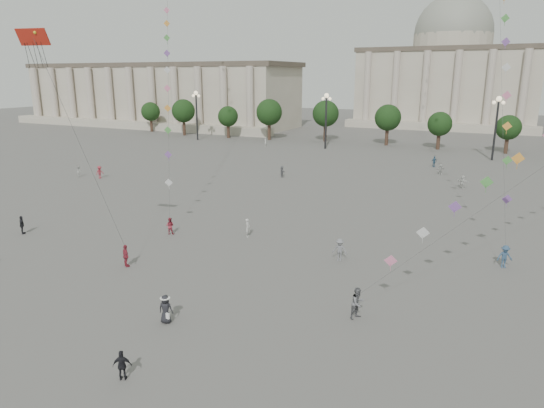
% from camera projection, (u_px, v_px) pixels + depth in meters
% --- Properties ---
extents(ground, '(360.00, 360.00, 0.00)m').
position_uv_depth(ground, '(153.00, 327.00, 27.84)').
color(ground, '#575552').
rests_on(ground, ground).
extents(hall_west, '(84.00, 26.22, 17.20)m').
position_uv_depth(hall_west, '(157.00, 95.00, 138.96)').
color(hall_west, '#AAA18F').
rests_on(hall_west, ground).
extents(hall_central, '(48.30, 34.30, 35.50)m').
position_uv_depth(hall_central, '(449.00, 74.00, 136.32)').
color(hall_central, '#AAA18F').
rests_on(hall_central, ground).
extents(tree_row, '(137.12, 5.12, 8.00)m').
position_uv_depth(tree_row, '(413.00, 121.00, 94.15)').
color(tree_row, '#39271C').
rests_on(tree_row, ground).
extents(lamp_post_far_west, '(2.00, 0.90, 10.65)m').
position_uv_depth(lamp_post_far_west, '(196.00, 106.00, 105.78)').
color(lamp_post_far_west, '#262628').
rests_on(lamp_post_far_west, ground).
extents(lamp_post_mid_west, '(2.00, 0.90, 10.65)m').
position_uv_depth(lamp_post_mid_west, '(326.00, 111.00, 93.06)').
color(lamp_post_mid_west, '#262628').
rests_on(lamp_post_mid_west, ground).
extents(lamp_post_mid_east, '(2.00, 0.90, 10.65)m').
position_uv_depth(lamp_post_mid_east, '(497.00, 116.00, 80.34)').
color(lamp_post_mid_east, '#262628').
rests_on(lamp_post_mid_east, ground).
extents(person_crowd_0, '(0.98, 1.03, 1.71)m').
position_uv_depth(person_crowd_0, '(434.00, 162.00, 75.95)').
color(person_crowd_0, '#325471').
rests_on(person_crowd_0, ground).
extents(person_crowd_1, '(0.95, 0.93, 1.55)m').
position_uv_depth(person_crowd_1, '(79.00, 171.00, 68.71)').
color(person_crowd_1, beige).
rests_on(person_crowd_1, ground).
extents(person_crowd_2, '(0.85, 1.23, 1.76)m').
position_uv_depth(person_crowd_2, '(100.00, 172.00, 67.62)').
color(person_crowd_2, '#A02B38').
rests_on(person_crowd_2, ground).
extents(person_crowd_4, '(1.31, 1.34, 1.54)m').
position_uv_depth(person_crowd_4, '(440.00, 169.00, 70.22)').
color(person_crowd_4, '#B7B8B3').
rests_on(person_crowd_4, ground).
extents(person_crowd_6, '(1.21, 0.75, 1.81)m').
position_uv_depth(person_crowd_6, '(340.00, 250.00, 37.59)').
color(person_crowd_6, slate).
rests_on(person_crowd_6, ground).
extents(person_crowd_7, '(1.69, 1.00, 1.73)m').
position_uv_depth(person_crowd_7, '(462.00, 182.00, 61.48)').
color(person_crowd_7, silver).
rests_on(person_crowd_7, ground).
extents(person_crowd_10, '(0.59, 0.65, 1.50)m').
position_uv_depth(person_crowd_10, '(265.00, 142.00, 98.16)').
color(person_crowd_10, silver).
rests_on(person_crowd_10, ground).
extents(person_crowd_12, '(1.34, 1.47, 1.63)m').
position_uv_depth(person_crowd_12, '(282.00, 172.00, 68.40)').
color(person_crowd_12, slate).
rests_on(person_crowd_12, ground).
extents(person_crowd_13, '(0.57, 0.70, 1.67)m').
position_uv_depth(person_crowd_13, '(248.00, 228.00, 43.23)').
color(person_crowd_13, beige).
rests_on(person_crowd_13, ground).
extents(tourist_0, '(1.10, 0.86, 1.74)m').
position_uv_depth(tourist_0, '(126.00, 256.00, 36.42)').
color(tourist_0, maroon).
rests_on(tourist_0, ground).
extents(tourist_1, '(1.01, 0.97, 1.69)m').
position_uv_depth(tourist_1, '(22.00, 225.00, 43.98)').
color(tourist_1, black).
rests_on(tourist_1, ground).
extents(tourist_4, '(0.96, 0.76, 1.52)m').
position_uv_depth(tourist_4, '(122.00, 365.00, 22.89)').
color(tourist_4, black).
rests_on(tourist_4, ground).
extents(kite_flyer_0, '(0.92, 0.82, 1.56)m').
position_uv_depth(kite_flyer_0, '(170.00, 226.00, 43.93)').
color(kite_flyer_0, '#99293A').
rests_on(kite_flyer_0, ground).
extents(kite_flyer_1, '(1.30, 1.08, 1.76)m').
position_uv_depth(kite_flyer_1, '(505.00, 257.00, 36.25)').
color(kite_flyer_1, navy).
rests_on(kite_flyer_1, ground).
extents(kite_flyer_2, '(1.08, 1.17, 1.94)m').
position_uv_depth(kite_flyer_2, '(358.00, 303.00, 28.68)').
color(kite_flyer_2, '#5E5E62').
rests_on(kite_flyer_2, ground).
extents(hat_person, '(0.95, 0.74, 1.73)m').
position_uv_depth(hat_person, '(166.00, 309.00, 28.15)').
color(hat_person, black).
rests_on(hat_person, ground).
extents(dragon_kite, '(2.66, 2.19, 15.62)m').
position_uv_depth(dragon_kite, '(35.00, 50.00, 31.00)').
color(dragon_kite, '#A81E12').
rests_on(dragon_kite, ground).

